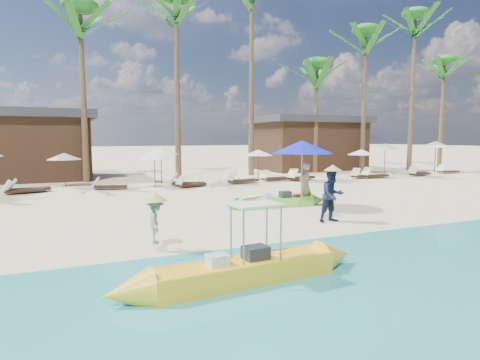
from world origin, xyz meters
name	(u,v)px	position (x,y,z in m)	size (l,w,h in m)	color
ground	(228,225)	(0.00, 0.00, 0.00)	(240.00, 240.00, 0.00)	beige
wet_sand_strip	(326,278)	(0.00, -5.00, 0.00)	(240.00, 4.50, 0.01)	tan
green_canoe	(276,202)	(2.82, 2.16, 0.20)	(4.60, 0.74, 0.58)	#70E245
yellow_canoe	(245,270)	(-1.50, -4.64, 0.23)	(5.52, 1.01, 1.43)	yellow
tourist	(305,184)	(4.13, 2.24, 0.82)	(0.60, 0.39, 1.65)	tan
vendor_green	(332,195)	(3.12, -0.89, 0.83)	(0.81, 0.63, 1.66)	#131D36
vendor_yellow	(156,221)	(-2.55, -1.97, 0.71)	(0.68, 0.39, 1.05)	gray
blue_umbrella	(302,147)	(3.62, 1.68, 2.26)	(2.33, 2.33, 2.51)	#99999E
resort_parasol_4	(64,156)	(-4.51, 11.87, 1.64)	(1.77, 1.77, 1.82)	#341E15
lounger_4_left	(22,190)	(-6.37, 10.02, 0.20)	(1.84, 1.00, 0.60)	#341E15
lounger_4_right	(28,188)	(-6.16, 10.46, 0.20)	(1.85, 0.82, 0.61)	#341E15
resort_parasol_5	(154,156)	(-0.21, 9.79, 1.68)	(1.81, 1.81, 1.86)	#341E15
lounger_5_left	(108,186)	(-2.52, 10.10, 0.19)	(1.74, 0.87, 0.56)	#341E15
resort_parasol_6	(161,151)	(0.51, 11.57, 1.87)	(2.02, 2.02, 2.08)	#341E15
lounger_6_left	(190,184)	(1.52, 9.30, 0.19)	(1.72, 0.95, 0.56)	#341E15
lounger_6_right	(186,182)	(1.49, 9.88, 0.21)	(1.96, 1.08, 0.64)	#341E15
resort_parasol_7	(258,153)	(6.38, 11.07, 1.71)	(1.84, 1.84, 1.89)	#341E15
lounger_7_left	(242,180)	(4.75, 9.87, 0.21)	(1.96, 0.87, 0.64)	#341E15
lounger_7_right	(273,178)	(7.05, 10.41, 0.20)	(1.84, 0.85, 0.60)	#341E15
resort_parasol_8	(293,150)	(8.19, 10.03, 1.85)	(1.99, 1.99, 2.05)	#341E15
lounger_8_left	(300,177)	(8.66, 9.90, 0.22)	(2.07, 1.18, 0.67)	#341E15
resort_parasol_9	(361,152)	(13.26, 9.85, 1.68)	(1.81, 1.81, 1.86)	#341E15
lounger_9_left	(362,175)	(13.05, 9.47, 0.20)	(1.84, 0.79, 0.61)	#341E15
lounger_9_right	(374,175)	(13.88, 9.30, 0.21)	(1.90, 0.63, 0.64)	#341E15
resort_parasol_10	(385,146)	(16.69, 11.39, 1.99)	(2.14, 2.14, 2.20)	#341E15
lounger_10_left	(419,173)	(17.77, 9.25, 0.19)	(1.71, 0.65, 0.57)	#341E15
lounger_10_right	(417,172)	(18.48, 10.07, 0.18)	(1.66, 0.66, 0.55)	#341E15
resort_parasol_11	(436,144)	(21.43, 11.17, 2.11)	(2.28, 2.28, 2.34)	#341E15
lounger_11_left	(447,171)	(21.20, 9.85, 0.20)	(1.75, 0.62, 0.59)	#341E15
palm_3	(81,33)	(-3.36, 14.27, 8.58)	(2.08, 2.08, 10.52)	brown
palm_4	(176,26)	(2.15, 14.01, 9.45)	(2.08, 2.08, 11.70)	brown
palm_5	(252,15)	(7.45, 14.38, 10.82)	(2.08, 2.08, 13.60)	brown
palm_6	(317,77)	(12.84, 14.52, 7.05)	(2.08, 2.08, 8.51)	brown
palm_7	(365,52)	(16.57, 13.68, 8.99)	(2.08, 2.08, 11.08)	brown
palm_8	(414,41)	(21.07, 13.33, 10.18)	(2.08, 2.08, 12.70)	brown
palm_9	(444,75)	(26.21, 14.81, 8.06)	(2.08, 2.08, 9.82)	brown
pavilion_west	(2,145)	(-8.00, 17.50, 2.19)	(10.80, 6.60, 4.30)	#341E15
pavilion_east	(307,143)	(14.00, 17.50, 2.20)	(8.80, 6.60, 4.30)	#341E15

